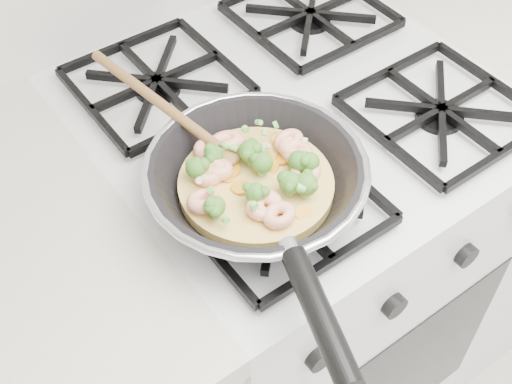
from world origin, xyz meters
TOP-DOWN VIEW (x-y plane):
  - stove at (0.00, 1.70)m, footprint 0.60×0.60m
  - skillet at (-0.17, 1.57)m, footprint 0.28×0.57m

SIDE VIEW (x-z plane):
  - stove at x=0.00m, z-range 0.00..0.92m
  - skillet at x=-0.17m, z-range 0.91..1.00m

